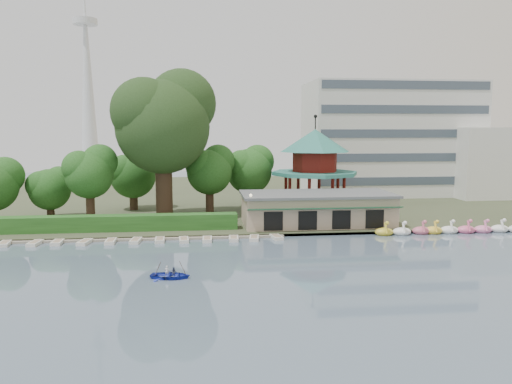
{
  "coord_description": "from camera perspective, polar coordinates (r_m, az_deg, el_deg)",
  "views": [
    {
      "loc": [
        -4.18,
        -37.65,
        11.95
      ],
      "look_at": [
        2.0,
        18.0,
        5.0
      ],
      "focal_mm": 35.0,
      "sensor_mm": 36.0,
      "label": 1
    }
  ],
  "objects": [
    {
      "name": "lamp_post",
      "position": [
        57.59,
        -0.6,
        -1.52
      ],
      "size": [
        0.36,
        0.36,
        4.28
      ],
      "color": "black",
      "rests_on": "shore"
    },
    {
      "name": "broadcast_tower",
      "position": [
        182.97,
        -18.76,
        13.62
      ],
      "size": [
        8.0,
        8.0,
        96.0
      ],
      "color": "silver",
      "rests_on": "ground"
    },
    {
      "name": "rowboat_with_passengers",
      "position": [
        41.57,
        -9.76,
        -9.06
      ],
      "size": [
        5.07,
        4.04,
        2.01
      ],
      "color": "#2234B5",
      "rests_on": "ground"
    },
    {
      "name": "boathouse",
      "position": [
        62.04,
        6.96,
        -1.86
      ],
      "size": [
        18.6,
        9.39,
        3.9
      ],
      "color": "tan",
      "rests_on": "shore"
    },
    {
      "name": "moored_rowboats",
      "position": [
        55.21,
        -13.72,
        -5.44
      ],
      "size": [
        32.33,
        2.71,
        0.36
      ],
      "color": "silver",
      "rests_on": "ground"
    },
    {
      "name": "big_tree",
      "position": [
        66.03,
        -10.49,
        8.19
      ],
      "size": [
        13.33,
        12.42,
        19.61
      ],
      "color": "#3A281C",
      "rests_on": "shore"
    },
    {
      "name": "hedge",
      "position": [
        60.1,
        -16.63,
        -3.43
      ],
      "size": [
        30.0,
        2.0,
        1.8
      ],
      "primitive_type": "cube",
      "color": "#285D20",
      "rests_on": "shore"
    },
    {
      "name": "embankment",
      "position": [
        56.36,
        -1.95,
        -5.01
      ],
      "size": [
        220.0,
        0.6,
        0.3
      ],
      "primitive_type": "cube",
      "color": "gray",
      "rests_on": "ground"
    },
    {
      "name": "ground_plane",
      "position": [
        39.73,
        -0.0,
        -10.43
      ],
      "size": [
        220.0,
        220.0,
        0.0
      ],
      "primitive_type": "plane",
      "color": "slate",
      "rests_on": "ground"
    },
    {
      "name": "pavilion",
      "position": [
        71.65,
        6.74,
        3.45
      ],
      "size": [
        12.4,
        12.4,
        13.5
      ],
      "color": "tan",
      "rests_on": "shore"
    },
    {
      "name": "swan_boats",
      "position": [
        62.59,
        21.41,
        -4.06
      ],
      "size": [
        18.41,
        2.1,
        1.92
      ],
      "color": "gold",
      "rests_on": "ground"
    },
    {
      "name": "small_trees",
      "position": [
        70.21,
        -13.49,
        2.04
      ],
      "size": [
        40.19,
        16.49,
        9.83
      ],
      "color": "#3A281C",
      "rests_on": "shore"
    },
    {
      "name": "office_building",
      "position": [
        94.19,
        16.77,
        5.43
      ],
      "size": [
        38.0,
        18.0,
        20.0
      ],
      "color": "silver",
      "rests_on": "shore"
    },
    {
      "name": "dock",
      "position": [
        56.66,
        -14.18,
        -5.2
      ],
      "size": [
        34.0,
        1.6,
        0.24
      ],
      "primitive_type": "cube",
      "color": "gray",
      "rests_on": "ground"
    },
    {
      "name": "shore",
      "position": [
        90.52,
        -3.64,
        -0.4
      ],
      "size": [
        220.0,
        70.0,
        0.4
      ],
      "primitive_type": "cube",
      "color": "#424930",
      "rests_on": "ground"
    }
  ]
}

